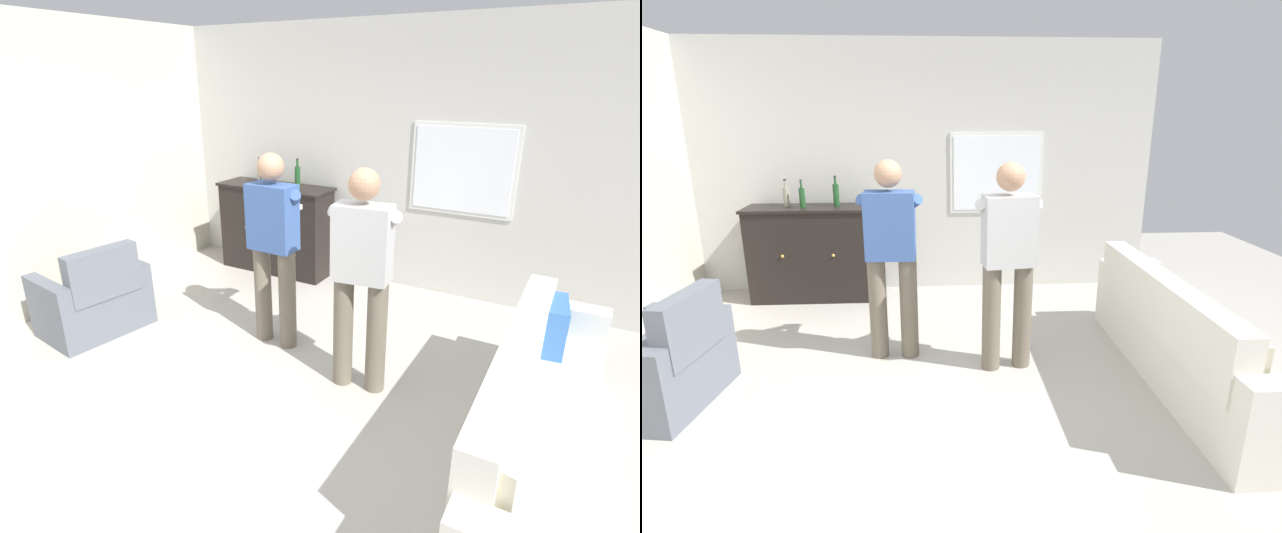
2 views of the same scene
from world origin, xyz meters
TOP-DOWN VIEW (x-y plane):
  - ground at (0.00, 0.00)m, footprint 10.40×10.40m
  - wall_back_with_window at (0.02, 2.66)m, footprint 5.20×0.15m
  - couch at (1.96, 0.27)m, footprint 0.57×2.48m
  - armchair at (-1.84, 0.17)m, footprint 0.76×0.96m
  - sideboard_cabinet at (-1.26, 2.30)m, footprint 1.38×0.49m
  - bottle_wine_green at (-1.51, 2.35)m, footprint 0.07×0.07m
  - bottle_liquor_amber at (-1.32, 2.27)m, footprint 0.06×0.06m
  - bottle_spirits_clear at (-0.97, 2.33)m, footprint 0.06×0.06m
  - person_standing_left at (-0.26, 0.82)m, footprint 0.56×0.48m
  - person_standing_right at (0.67, 0.57)m, footprint 0.55×0.50m

SIDE VIEW (x-z plane):
  - ground at x=0.00m, z-range 0.00..0.00m
  - armchair at x=-1.84m, z-range -0.14..0.71m
  - couch at x=1.96m, z-range -0.10..0.76m
  - sideboard_cabinet at x=-1.26m, z-range 0.00..1.05m
  - person_standing_left at x=-0.26m, z-range 0.10..1.78m
  - person_standing_right at x=0.67m, z-range 0.10..1.78m
  - bottle_wine_green at x=-1.51m, z-range 1.01..1.31m
  - bottle_liquor_amber at x=-1.32m, z-range 1.01..1.31m
  - bottle_spirits_clear at x=-0.97m, z-range 1.01..1.34m
  - wall_back_with_window at x=0.02m, z-range 0.00..2.80m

